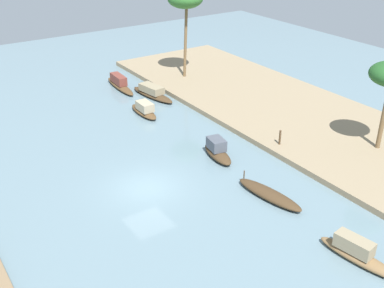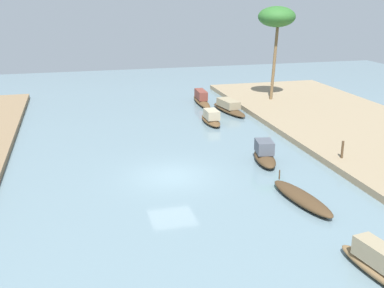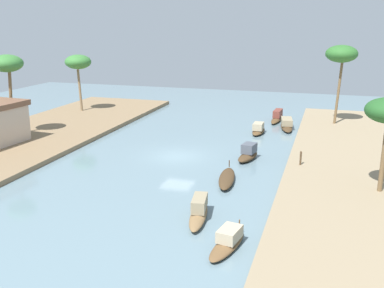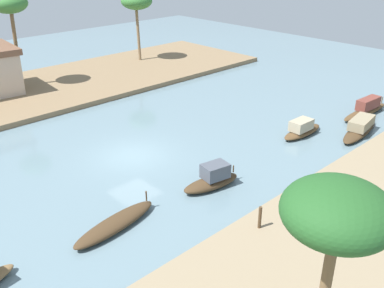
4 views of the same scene
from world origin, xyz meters
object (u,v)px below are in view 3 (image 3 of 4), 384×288
object	(u,v)px
sampan_with_red_awning	(228,241)
sampan_foreground	(277,117)
sampan_midstream	(248,154)
mooring_post	(301,158)
sampan_near_left_bank	(258,129)
sampan_downstream_large	(199,211)
palm_tree_right_short	(78,63)
palm_tree_right_tall	(7,65)
sampan_with_tall_canopy	(287,124)
sampan_open_hull	(227,178)
palm_tree_left_far	(342,55)

from	to	relation	value
sampan_with_red_awning	sampan_foreground	bearing A→B (deg)	12.22
sampan_midstream	mooring_post	bearing A→B (deg)	-99.09
sampan_near_left_bank	sampan_downstream_large	distance (m)	20.72
sampan_midstream	palm_tree_right_short	size ratio (longest dim) A/B	0.51
sampan_downstream_large	mooring_post	xyz separation A→B (m)	(10.39, -4.78, 0.46)
sampan_foreground	palm_tree_right_short	distance (m)	23.64
sampan_with_red_awning	palm_tree_right_tall	distance (m)	28.67
sampan_near_left_bank	sampan_with_tall_canopy	distance (m)	3.87
sampan_downstream_large	palm_tree_right_tall	distance (m)	25.31
sampan_open_hull	sampan_with_red_awning	size ratio (longest dim) A/B	1.22
sampan_foreground	sampan_downstream_large	xyz separation A→B (m)	(-27.27, 1.10, 0.00)
sampan_foreground	sampan_downstream_large	world-z (taller)	sampan_foreground
sampan_with_red_awning	sampan_downstream_large	distance (m)	3.69
sampan_foreground	palm_tree_left_far	xyz separation A→B (m)	(-1.43, -6.18, 6.97)
sampan_with_red_awning	sampan_foreground	distance (m)	30.17
sampan_with_tall_canopy	sampan_midstream	xyz separation A→B (m)	(-11.89, 1.83, 0.07)
sampan_with_tall_canopy	palm_tree_right_short	size ratio (longest dim) A/B	0.80
sampan_with_tall_canopy	palm_tree_left_far	xyz separation A→B (m)	(2.11, -4.81, 7.00)
sampan_midstream	palm_tree_right_tall	distance (m)	22.96
sampan_near_left_bank	palm_tree_right_short	world-z (taller)	palm_tree_right_short
sampan_foreground	palm_tree_right_tall	world-z (taller)	palm_tree_right_tall
sampan_near_left_bank	sampan_midstream	world-z (taller)	sampan_midstream
sampan_midstream	palm_tree_left_far	size ratio (longest dim) A/B	0.42
sampan_downstream_large	mooring_post	world-z (taller)	mooring_post
sampan_near_left_bank	sampan_open_hull	world-z (taller)	sampan_near_left_bank
mooring_post	palm_tree_left_far	world-z (taller)	palm_tree_left_far
sampan_near_left_bank	sampan_with_red_awning	distance (m)	23.70
sampan_near_left_bank	sampan_open_hull	bearing A→B (deg)	-178.65
sampan_midstream	palm_tree_right_tall	world-z (taller)	palm_tree_right_tall
sampan_with_tall_canopy	sampan_foreground	distance (m)	3.79
sampan_near_left_bank	mooring_post	world-z (taller)	mooring_post
sampan_near_left_bank	sampan_with_red_awning	world-z (taller)	sampan_near_left_bank
sampan_foreground	palm_tree_left_far	size ratio (longest dim) A/B	0.67
sampan_with_tall_canopy	sampan_downstream_large	xyz separation A→B (m)	(-23.74, 2.47, 0.03)
sampan_with_tall_canopy	sampan_midstream	bearing A→B (deg)	162.25
sampan_with_red_awning	palm_tree_left_far	size ratio (longest dim) A/B	0.47
palm_tree_left_far	sampan_with_tall_canopy	bearing A→B (deg)	113.65
sampan_open_hull	palm_tree_right_tall	bearing A→B (deg)	67.43
sampan_with_tall_canopy	sampan_midstream	world-z (taller)	sampan_midstream
sampan_downstream_large	mooring_post	bearing A→B (deg)	-33.82
sampan_near_left_bank	sampan_foreground	world-z (taller)	sampan_foreground
sampan_downstream_large	palm_tree_right_short	distance (m)	33.04
sampan_with_tall_canopy	mooring_post	xyz separation A→B (m)	(-13.35, -2.31, 0.50)
sampan_downstream_large	palm_tree_right_short	xyz separation A→B (m)	(24.29, 21.68, 5.59)
sampan_downstream_large	palm_tree_right_short	size ratio (longest dim) A/B	0.65
sampan_with_red_awning	palm_tree_right_short	xyz separation A→B (m)	(27.16, 23.99, 5.67)
sampan_near_left_bank	sampan_open_hull	xyz separation A→B (m)	(-14.47, -0.13, -0.17)
sampan_downstream_large	palm_tree_right_tall	size ratio (longest dim) A/B	0.58
sampan_near_left_bank	palm_tree_left_far	bearing A→B (deg)	-53.91
palm_tree_right_tall	palm_tree_right_short	distance (m)	12.47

